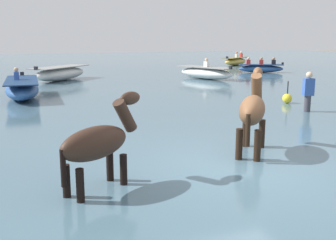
# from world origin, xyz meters

# --- Properties ---
(ground_plane) EXTENTS (120.00, 120.00, 0.00)m
(ground_plane) POSITION_xyz_m (0.00, 0.00, 0.00)
(ground_plane) COLOR #756B56
(water_surface) EXTENTS (90.00, 90.00, 0.37)m
(water_surface) POSITION_xyz_m (0.00, 10.00, 0.18)
(water_surface) COLOR #476675
(water_surface) RESTS_ON ground
(horse_lead_bay) EXTENTS (1.44, 1.67, 2.05)m
(horse_lead_bay) POSITION_xyz_m (0.55, 0.61, 1.21)
(horse_lead_bay) COLOR brown
(horse_lead_bay) RESTS_ON ground
(horse_trailing_dark_bay) EXTENTS (1.57, 1.12, 1.82)m
(horse_trailing_dark_bay) POSITION_xyz_m (-2.77, -0.30, 1.08)
(horse_trailing_dark_bay) COLOR #382319
(horse_trailing_dark_bay) RESTS_ON ground
(boat_far_offshore) EXTENTS (3.04, 2.12, 1.02)m
(boat_far_offshore) POSITION_xyz_m (11.74, 16.81, 0.66)
(boat_far_offshore) COLOR #28518E
(boat_far_offshore) RESTS_ON water_surface
(boat_mid_channel) EXTENTS (3.25, 2.63, 1.14)m
(boat_mid_channel) POSITION_xyz_m (13.85, 23.64, 0.70)
(boat_mid_channel) COLOR gold
(boat_mid_channel) RESTS_ON water_surface
(boat_distant_west) EXTENTS (3.72, 3.87, 0.89)m
(boat_distant_west) POSITION_xyz_m (-1.36, 16.53, 0.74)
(boat_distant_west) COLOR silver
(boat_distant_west) RESTS_ON water_surface
(boat_near_starboard) EXTENTS (1.41, 4.12, 1.19)m
(boat_near_starboard) POSITION_xyz_m (-3.53, 10.37, 0.73)
(boat_near_starboard) COLOR #28518E
(boat_near_starboard) RESTS_ON water_surface
(boat_far_inshore) EXTENTS (2.43, 3.85, 1.16)m
(boat_far_inshore) POSITION_xyz_m (6.39, 14.34, 0.71)
(boat_far_inshore) COLOR silver
(boat_far_inshore) RESTS_ON water_surface
(person_onlooker_right) EXTENTS (0.36, 0.27, 1.63)m
(person_onlooker_right) POSITION_xyz_m (4.76, 3.93, 0.87)
(person_onlooker_right) COLOR #383842
(person_onlooker_right) RESTS_ON ground
(channel_buoy) EXTENTS (0.34, 0.34, 0.79)m
(channel_buoy) POSITION_xyz_m (5.23, 5.54, 0.55)
(channel_buoy) COLOR yellow
(channel_buoy) RESTS_ON water_surface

